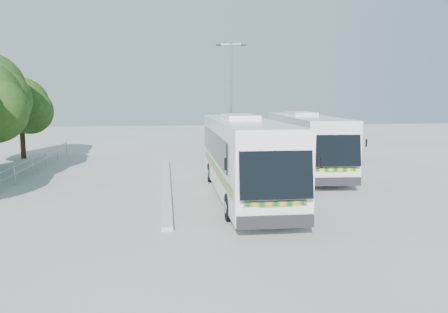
{
  "coord_description": "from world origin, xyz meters",
  "views": [
    {
      "loc": [
        -2.29,
        -20.2,
        4.43
      ],
      "look_at": [
        0.59,
        1.32,
        1.5
      ],
      "focal_mm": 35.0,
      "sensor_mm": 36.0,
      "label": 1
    }
  ],
  "objects": [
    {
      "name": "lamppost",
      "position": [
        2.0,
        8.41,
        4.45
      ],
      "size": [
        1.96,
        0.6,
        8.07
      ],
      "rotation": [
        0.0,
        0.0,
        -0.22
      ],
      "color": "#95989D",
      "rests_on": "ground"
    },
    {
      "name": "coach_main",
      "position": [
        1.14,
        -1.1,
        1.89
      ],
      "size": [
        2.74,
        12.47,
        3.45
      ],
      "rotation": [
        0.0,
        0.0,
        -0.01
      ],
      "color": "white",
      "rests_on": "ground"
    },
    {
      "name": "railing",
      "position": [
        -10.0,
        4.0,
        0.74
      ],
      "size": [
        0.06,
        22.0,
        1.0
      ],
      "color": "gray",
      "rests_on": "ground"
    },
    {
      "name": "coach_adjacent",
      "position": [
        5.94,
        4.89,
        1.84
      ],
      "size": [
        3.32,
        12.27,
        3.36
      ],
      "rotation": [
        0.0,
        0.0,
        -0.07
      ],
      "color": "silver",
      "rests_on": "ground"
    },
    {
      "name": "kerb_divider",
      "position": [
        -2.3,
        2.0,
        0.07
      ],
      "size": [
        0.4,
        16.0,
        0.15
      ],
      "primitive_type": "cube",
      "color": "#B2B2AD",
      "rests_on": "ground"
    },
    {
      "name": "ground",
      "position": [
        0.0,
        0.0,
        0.0
      ],
      "size": [
        100.0,
        100.0,
        0.0
      ],
      "primitive_type": "plane",
      "color": "#AAAAA5",
      "rests_on": "ground"
    },
    {
      "name": "tree_far_e",
      "position": [
        -12.63,
        13.3,
        3.89
      ],
      "size": [
        4.54,
        4.28,
        5.92
      ],
      "color": "#382314",
      "rests_on": "ground"
    }
  ]
}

